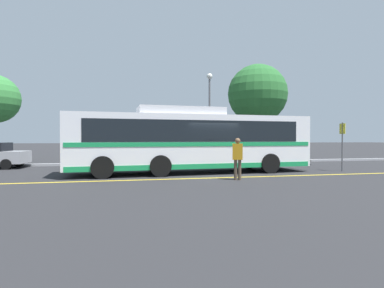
{
  "coord_description": "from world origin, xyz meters",
  "views": [
    {
      "loc": [
        -3.99,
        -14.74,
        1.75
      ],
      "look_at": [
        -0.83,
        0.29,
        1.48
      ],
      "focal_mm": 28.0,
      "sensor_mm": 36.0,
      "label": 1
    }
  ],
  "objects_px": {
    "transit_bus": "(192,140)",
    "street_lamp": "(210,103)",
    "parked_car_1": "(105,156)",
    "pedestrian_0": "(238,156)",
    "bus_stop_sign": "(342,141)",
    "tree_1": "(257,94)"
  },
  "relations": [
    {
      "from": "transit_bus",
      "to": "pedestrian_0",
      "type": "bearing_deg",
      "value": 20.91
    },
    {
      "from": "parked_car_1",
      "to": "pedestrian_0",
      "type": "distance_m",
      "value": 9.46
    },
    {
      "from": "parked_car_1",
      "to": "pedestrian_0",
      "type": "relative_size",
      "value": 2.38
    },
    {
      "from": "pedestrian_0",
      "to": "tree_1",
      "type": "distance_m",
      "value": 13.5
    },
    {
      "from": "transit_bus",
      "to": "tree_1",
      "type": "height_order",
      "value": "tree_1"
    },
    {
      "from": "parked_car_1",
      "to": "street_lamp",
      "type": "bearing_deg",
      "value": -73.45
    },
    {
      "from": "parked_car_1",
      "to": "street_lamp",
      "type": "distance_m",
      "value": 8.64
    },
    {
      "from": "transit_bus",
      "to": "parked_car_1",
      "type": "height_order",
      "value": "transit_bus"
    },
    {
      "from": "transit_bus",
      "to": "pedestrian_0",
      "type": "relative_size",
      "value": 7.08
    },
    {
      "from": "parked_car_1",
      "to": "tree_1",
      "type": "distance_m",
      "value": 13.46
    },
    {
      "from": "parked_car_1",
      "to": "bus_stop_sign",
      "type": "height_order",
      "value": "bus_stop_sign"
    },
    {
      "from": "pedestrian_0",
      "to": "tree_1",
      "type": "xyz_separation_m",
      "value": [
        5.95,
        11.28,
        4.44
      ]
    },
    {
      "from": "pedestrian_0",
      "to": "street_lamp",
      "type": "xyz_separation_m",
      "value": [
        1.41,
        9.72,
        3.39
      ]
    },
    {
      "from": "parked_car_1",
      "to": "pedestrian_0",
      "type": "xyz_separation_m",
      "value": [
        5.99,
        -7.32,
        0.37
      ]
    },
    {
      "from": "transit_bus",
      "to": "tree_1",
      "type": "bearing_deg",
      "value": 135.32
    },
    {
      "from": "transit_bus",
      "to": "pedestrian_0",
      "type": "height_order",
      "value": "transit_bus"
    },
    {
      "from": "bus_stop_sign",
      "to": "street_lamp",
      "type": "bearing_deg",
      "value": -148.23
    },
    {
      "from": "parked_car_1",
      "to": "street_lamp",
      "type": "height_order",
      "value": "street_lamp"
    },
    {
      "from": "bus_stop_sign",
      "to": "tree_1",
      "type": "distance_m",
      "value": 9.98
    },
    {
      "from": "parked_car_1",
      "to": "tree_1",
      "type": "bearing_deg",
      "value": -73.07
    },
    {
      "from": "transit_bus",
      "to": "pedestrian_0",
      "type": "xyz_separation_m",
      "value": [
        1.36,
        -3.04,
        -0.66
      ]
    },
    {
      "from": "transit_bus",
      "to": "street_lamp",
      "type": "xyz_separation_m",
      "value": [
        2.76,
        6.68,
        2.73
      ]
    }
  ]
}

